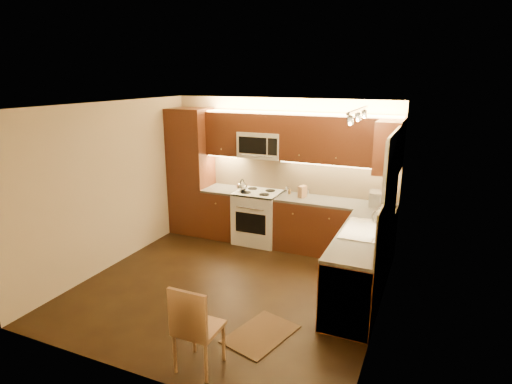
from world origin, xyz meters
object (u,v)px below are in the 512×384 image
at_px(stove, 258,217).
at_px(toaster_oven, 382,199).
at_px(kettle, 242,185).
at_px(dining_chair, 199,326).
at_px(soap_bottle, 383,210).
at_px(microwave, 261,145).
at_px(sink, 365,225).
at_px(knife_block, 302,192).

height_order(stove, toaster_oven, toaster_oven).
relative_size(kettle, dining_chair, 0.23).
relative_size(kettle, soap_bottle, 1.11).
relative_size(microwave, toaster_oven, 1.99).
distance_m(stove, toaster_oven, 2.13).
xyz_separation_m(sink, knife_block, (-1.22, 1.17, 0.02)).
bearing_deg(dining_chair, soap_bottle, 65.05).
distance_m(stove, sink, 2.35).
bearing_deg(soap_bottle, dining_chair, -92.25).
xyz_separation_m(sink, soap_bottle, (0.14, 0.68, 0.02)).
height_order(microwave, knife_block, microwave).
height_order(microwave, toaster_oven, microwave).
xyz_separation_m(microwave, dining_chair, (0.79, -3.45, -1.25)).
height_order(microwave, soap_bottle, microwave).
relative_size(toaster_oven, dining_chair, 0.41).
bearing_deg(toaster_oven, kettle, 177.65).
bearing_deg(dining_chair, microwave, 103.13).
bearing_deg(sink, knife_block, 136.22).
height_order(knife_block, soap_bottle, soap_bottle).
distance_m(knife_block, soap_bottle, 1.44).
bearing_deg(stove, microwave, 90.00).
height_order(stove, sink, sink).
relative_size(microwave, soap_bottle, 3.84).
xyz_separation_m(stove, kettle, (-0.27, -0.08, 0.57)).
height_order(sink, knife_block, knife_block).
distance_m(toaster_oven, dining_chair, 3.65).
relative_size(stove, knife_block, 4.74).
distance_m(microwave, sink, 2.48).
relative_size(microwave, kettle, 3.47).
xyz_separation_m(toaster_oven, soap_bottle, (0.08, -0.50, -0.02)).
relative_size(sink, kettle, 3.92).
height_order(stove, microwave, microwave).
bearing_deg(knife_block, toaster_oven, 21.71).
distance_m(sink, kettle, 2.50).
bearing_deg(microwave, stove, -90.00).
xyz_separation_m(sink, toaster_oven, (0.06, 1.19, 0.04)).
xyz_separation_m(microwave, toaster_oven, (2.06, -0.07, -0.71)).
xyz_separation_m(microwave, soap_bottle, (2.14, -0.58, -0.72)).
relative_size(toaster_oven, soap_bottle, 1.93).
bearing_deg(stove, dining_chair, -76.65).
distance_m(stove, soap_bottle, 2.25).
distance_m(sink, soap_bottle, 0.70).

